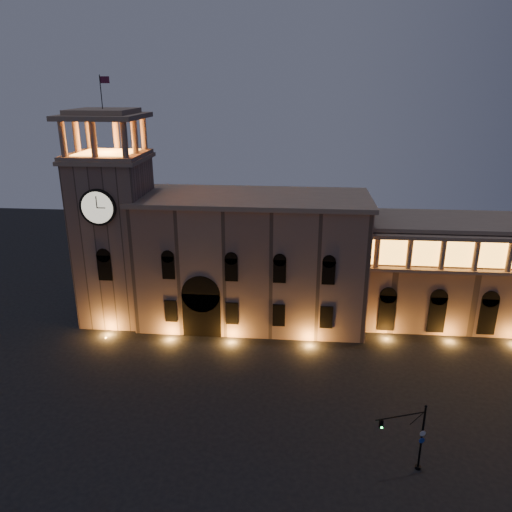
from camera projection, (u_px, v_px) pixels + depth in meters
The scene contains 5 objects.
ground at pixel (251, 417), 49.79m from camera, with size 160.00×160.00×0.00m, color black.
government_building at pixel (251, 260), 67.65m from camera, with size 30.80×12.80×17.60m.
clock_tower at pixel (115, 232), 67.08m from camera, with size 9.80×9.80×32.40m.
colonnade_wing at pixel (505, 272), 67.10m from camera, with size 40.60×11.50×14.50m.
traffic_light at pixel (413, 438), 41.83m from camera, with size 4.53×1.78×6.52m.
Camera 1 is at (4.28, -41.40, 31.72)m, focal length 35.00 mm.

